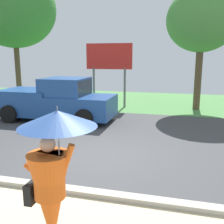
{
  "coord_description": "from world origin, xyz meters",
  "views": [
    {
      "loc": [
        2.23,
        -6.58,
        2.76
      ],
      "look_at": [
        0.26,
        1.0,
        1.1
      ],
      "focal_mm": 41.69,
      "sensor_mm": 36.0,
      "label": 1
    }
  ],
  "objects_px": {
    "roadside_billboard": "(109,61)",
    "tree_right_mid": "(202,20)",
    "tree_center_back": "(13,9)",
    "monk_pedestrian": "(52,176)",
    "pickup_truck": "(56,101)"
  },
  "relations": [
    {
      "from": "monk_pedestrian",
      "to": "tree_right_mid",
      "type": "xyz_separation_m",
      "value": [
        2.6,
        11.45,
        3.46
      ]
    },
    {
      "from": "pickup_truck",
      "to": "tree_center_back",
      "type": "xyz_separation_m",
      "value": [
        -5.64,
        5.61,
        5.02
      ]
    },
    {
      "from": "monk_pedestrian",
      "to": "roadside_billboard",
      "type": "height_order",
      "value": "roadside_billboard"
    },
    {
      "from": "tree_center_back",
      "to": "roadside_billboard",
      "type": "bearing_deg",
      "value": -14.82
    },
    {
      "from": "tree_center_back",
      "to": "tree_right_mid",
      "type": "relative_size",
      "value": 1.35
    },
    {
      "from": "monk_pedestrian",
      "to": "roadside_billboard",
      "type": "distance_m",
      "value": 11.37
    },
    {
      "from": "monk_pedestrian",
      "to": "roadside_billboard",
      "type": "relative_size",
      "value": 0.61
    },
    {
      "from": "tree_right_mid",
      "to": "monk_pedestrian",
      "type": "bearing_deg",
      "value": -102.8
    },
    {
      "from": "roadside_billboard",
      "to": "tree_right_mid",
      "type": "relative_size",
      "value": 0.56
    },
    {
      "from": "monk_pedestrian",
      "to": "roadside_billboard",
      "type": "bearing_deg",
      "value": 100.74
    },
    {
      "from": "roadside_billboard",
      "to": "tree_center_back",
      "type": "relative_size",
      "value": 0.41
    },
    {
      "from": "pickup_truck",
      "to": "tree_center_back",
      "type": "height_order",
      "value": "tree_center_back"
    },
    {
      "from": "roadside_billboard",
      "to": "tree_right_mid",
      "type": "xyz_separation_m",
      "value": [
        4.78,
        0.38,
        2.04
      ]
    },
    {
      "from": "monk_pedestrian",
      "to": "tree_right_mid",
      "type": "bearing_deg",
      "value": 76.83
    },
    {
      "from": "roadside_billboard",
      "to": "pickup_truck",
      "type": "bearing_deg",
      "value": -110.64
    }
  ]
}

